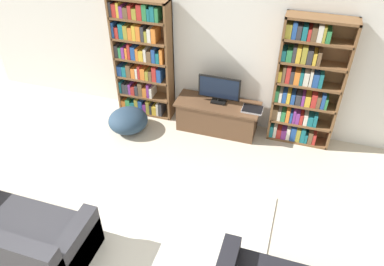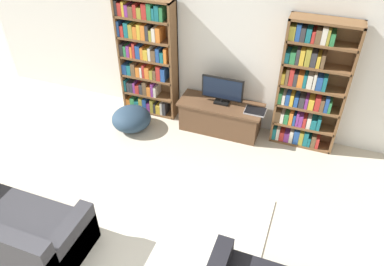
# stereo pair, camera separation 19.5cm
# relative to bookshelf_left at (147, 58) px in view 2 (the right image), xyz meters

# --- Properties ---
(wall_back) EXTENTS (8.80, 0.06, 2.60)m
(wall_back) POSITION_rel_bookshelf_left_xyz_m (1.24, 0.18, 0.27)
(wall_back) COLOR silver
(wall_back) RESTS_ON ground_plane
(bookshelf_left) EXTENTS (0.97, 0.30, 2.06)m
(bookshelf_left) POSITION_rel_bookshelf_left_xyz_m (0.00, 0.00, 0.00)
(bookshelf_left) COLOR brown
(bookshelf_left) RESTS_ON ground_plane
(bookshelf_right) EXTENTS (0.97, 0.30, 2.06)m
(bookshelf_right) POSITION_rel_bookshelf_left_xyz_m (2.64, 0.00, -0.04)
(bookshelf_right) COLOR brown
(bookshelf_right) RESTS_ON ground_plane
(tv_stand) EXTENTS (1.38, 0.53, 0.52)m
(tv_stand) POSITION_rel_bookshelf_left_xyz_m (1.36, -0.14, -0.77)
(tv_stand) COLOR brown
(tv_stand) RESTS_ON ground_plane
(television) EXTENTS (0.68, 0.16, 0.46)m
(television) POSITION_rel_bookshelf_left_xyz_m (1.36, -0.11, -0.27)
(television) COLOR black
(television) RESTS_ON tv_stand
(laptop) EXTENTS (0.33, 0.26, 0.03)m
(laptop) POSITION_rel_bookshelf_left_xyz_m (1.93, -0.17, -0.50)
(laptop) COLOR #B7B7BC
(laptop) RESTS_ON tv_stand
(area_rug) EXTENTS (2.49, 1.83, 0.02)m
(area_rug) POSITION_rel_bookshelf_left_xyz_m (1.32, -2.37, -1.03)
(area_rug) COLOR beige
(area_rug) RESTS_ON ground_plane
(couch_left_sectional) EXTENTS (1.61, 0.87, 0.77)m
(couch_left_sectional) POSITION_rel_bookshelf_left_xyz_m (-0.17, -3.24, -0.76)
(couch_left_sectional) COLOR #2D2D33
(couch_left_sectional) RESTS_ON ground_plane
(beanbag_ottoman) EXTENTS (0.66, 0.66, 0.37)m
(beanbag_ottoman) POSITION_rel_bookshelf_left_xyz_m (-0.06, -0.61, -0.85)
(beanbag_ottoman) COLOR #23384C
(beanbag_ottoman) RESTS_ON ground_plane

